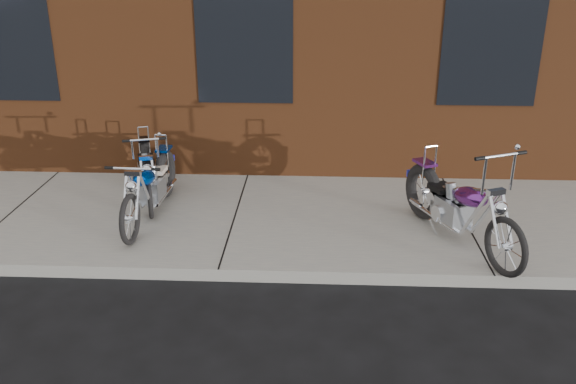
{
  "coord_description": "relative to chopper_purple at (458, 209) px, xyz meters",
  "views": [
    {
      "loc": [
        1.04,
        -5.84,
        3.43
      ],
      "look_at": [
        0.73,
        0.8,
        0.76
      ],
      "focal_mm": 38.0,
      "sensor_mm": 36.0,
      "label": 1
    }
  ],
  "objects": [
    {
      "name": "chopper_third",
      "position": [
        -4.04,
        1.24,
        -0.06
      ],
      "size": [
        0.73,
        1.93,
        1.01
      ],
      "rotation": [
        0.0,
        0.0,
        -1.28
      ],
      "color": "black",
      "rests_on": "sidewalk"
    },
    {
      "name": "sidewalk",
      "position": [
        -2.74,
        0.67,
        -0.49
      ],
      "size": [
        22.0,
        3.0,
        0.15
      ],
      "primitive_type": "cube",
      "color": "gray",
      "rests_on": "ground"
    },
    {
      "name": "chopper_blue",
      "position": [
        -3.83,
        0.58,
        -0.03
      ],
      "size": [
        0.52,
        2.14,
        0.93
      ],
      "rotation": [
        0.0,
        0.0,
        -1.62
      ],
      "color": "black",
      "rests_on": "sidewalk"
    },
    {
      "name": "chopper_purple",
      "position": [
        0.0,
        0.0,
        0.0
      ],
      "size": [
        1.01,
        2.16,
        1.29
      ],
      "rotation": [
        0.0,
        0.0,
        -1.16
      ],
      "color": "black",
      "rests_on": "sidewalk"
    },
    {
      "name": "ground",
      "position": [
        -2.74,
        -0.83,
        -0.57
      ],
      "size": [
        120.0,
        120.0,
        0.0
      ],
      "primitive_type": "plane",
      "color": "black",
      "rests_on": "ground"
    }
  ]
}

